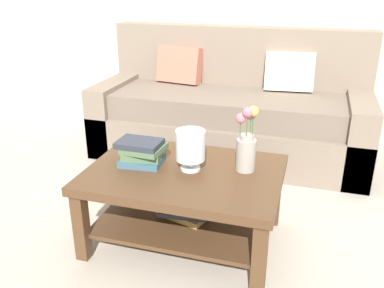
% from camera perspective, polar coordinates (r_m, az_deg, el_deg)
% --- Properties ---
extents(ground_plane, '(10.00, 10.00, 0.00)m').
position_cam_1_polar(ground_plane, '(2.91, 0.86, -8.37)').
color(ground_plane, '#ADA393').
extents(couch, '(2.28, 0.90, 1.06)m').
position_cam_1_polar(couch, '(3.65, 5.32, 4.34)').
color(couch, '#7A6B5B').
rests_on(couch, ground).
extents(coffee_table, '(1.08, 0.77, 0.46)m').
position_cam_1_polar(coffee_table, '(2.41, -1.04, -6.35)').
color(coffee_table, '#4C331E').
rests_on(coffee_table, ground).
extents(book_stack_main, '(0.26, 0.22, 0.14)m').
position_cam_1_polar(book_stack_main, '(2.41, -6.85, -1.12)').
color(book_stack_main, '#3D6075').
rests_on(book_stack_main, coffee_table).
extents(glass_hurricane_vase, '(0.17, 0.17, 0.23)m').
position_cam_1_polar(glass_hurricane_vase, '(2.30, -0.21, -0.33)').
color(glass_hurricane_vase, silver).
rests_on(glass_hurricane_vase, coffee_table).
extents(flower_pitcher, '(0.12, 0.12, 0.38)m').
position_cam_1_polar(flower_pitcher, '(2.31, 7.46, -0.08)').
color(flower_pitcher, '#9E998E').
rests_on(flower_pitcher, coffee_table).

